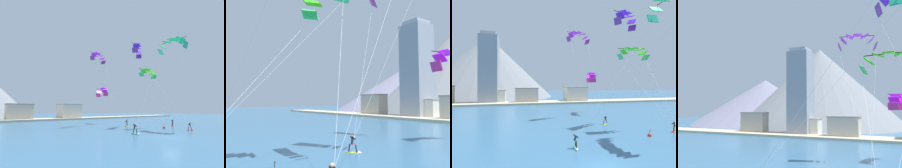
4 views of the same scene
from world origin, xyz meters
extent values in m
cube|color=#33B266|center=(-0.90, 5.65, 0.04)|extent=(0.67, 1.49, 0.07)
cylinder|color=#231E28|center=(-0.83, 6.04, 0.45)|extent=(0.17, 0.28, 0.77)
cylinder|color=#231E28|center=(-0.96, 5.26, 0.45)|extent=(0.17, 0.28, 0.77)
cube|color=#33B266|center=(-0.90, 5.65, 0.87)|extent=(0.36, 0.30, 0.12)
cylinder|color=#231E28|center=(-0.99, 5.67, 1.22)|extent=(0.46, 0.30, 0.66)
cylinder|color=#231E28|center=(-0.87, 5.77, 1.41)|extent=(0.56, 0.18, 0.43)
cylinder|color=#231E28|center=(-0.91, 5.53, 1.41)|extent=(0.56, 0.18, 0.43)
cylinder|color=black|center=(-0.71, 5.62, 1.38)|extent=(0.12, 0.52, 0.03)
sphere|color=brown|center=(-1.13, 5.69, 1.63)|extent=(0.24, 0.24, 0.24)
cone|color=white|center=(-1.04, 4.79, 0.10)|extent=(0.40, 0.35, 0.36)
cube|color=#E54C33|center=(16.53, 8.79, 0.04)|extent=(1.38, 1.27, 0.07)
cylinder|color=black|center=(16.22, 8.53, 0.45)|extent=(0.28, 0.26, 0.77)
cylinder|color=black|center=(16.83, 9.05, 0.45)|extent=(0.28, 0.26, 0.77)
cube|color=red|center=(16.53, 8.79, 0.87)|extent=(0.40, 0.41, 0.12)
cylinder|color=black|center=(16.56, 8.75, 1.22)|extent=(0.40, 0.42, 0.65)
cylinder|color=black|center=(16.40, 8.74, 1.40)|extent=(0.42, 0.48, 0.42)
cylinder|color=black|center=(16.59, 8.90, 1.40)|extent=(0.42, 0.48, 0.42)
cylinder|color=black|center=(16.38, 8.96, 1.37)|extent=(0.42, 0.36, 0.03)
sphere|color=tan|center=(16.62, 8.68, 1.64)|extent=(0.24, 0.24, 0.24)
cone|color=white|center=(17.19, 9.35, 0.10)|extent=(0.46, 0.47, 0.36)
cube|color=yellow|center=(8.34, 16.20, 0.04)|extent=(1.51, 0.85, 0.07)
cylinder|color=black|center=(7.96, 16.08, 0.43)|extent=(0.27, 0.19, 0.74)
cylinder|color=black|center=(8.72, 16.32, 0.43)|extent=(0.27, 0.19, 0.74)
cube|color=red|center=(8.34, 16.20, 0.84)|extent=(0.32, 0.37, 0.12)
cylinder|color=black|center=(8.35, 16.15, 1.17)|extent=(0.31, 0.39, 0.62)
cylinder|color=black|center=(8.21, 16.21, 1.35)|extent=(0.24, 0.53, 0.41)
cylinder|color=black|center=(8.44, 16.28, 1.35)|extent=(0.24, 0.53, 0.41)
cylinder|color=black|center=(8.27, 16.42, 1.32)|extent=(0.51, 0.19, 0.03)
sphere|color=#9E7051|center=(8.38, 16.07, 1.57)|extent=(0.23, 0.23, 0.23)
cone|color=white|center=(9.17, 16.47, 0.10)|extent=(0.39, 0.43, 0.36)
cube|color=#1D9775|center=(12.31, 8.48, 17.66)|extent=(1.73, 0.65, 1.34)
cube|color=#1DCE6B|center=(12.27, 7.79, 18.77)|extent=(1.74, 1.08, 1.10)
cube|color=#1DCE6B|center=(12.24, 6.72, 19.52)|extent=(1.74, 1.35, 0.69)
cylinder|color=silver|center=(5.80, 7.13, 9.20)|extent=(13.08, 3.05, 15.66)
cylinder|color=silver|center=(5.75, 3.92, 9.20)|extent=(12.97, 3.43, 15.66)
cube|color=#6A2D91|center=(9.93, 14.45, 19.19)|extent=(1.00, 1.62, 1.37)
cube|color=#6720E1|center=(10.55, 14.62, 20.30)|extent=(1.44, 1.83, 1.22)
cube|color=#6720E1|center=(11.49, 15.03, 21.06)|extent=(1.76, 1.95, 0.85)
cube|color=#6720E1|center=(12.59, 15.62, 21.33)|extent=(1.90, 1.97, 0.33)
cube|color=#6720E1|center=(13.66, 16.28, 21.06)|extent=(1.90, 1.89, 0.85)
cube|color=#6720E1|center=(14.49, 16.89, 20.30)|extent=(1.71, 1.70, 1.22)
cube|color=#6A2D91|center=(14.95, 17.34, 19.19)|extent=(1.34, 1.45, 1.37)
cylinder|color=black|center=(12.26, 16.20, 21.42)|extent=(5.36, 2.21, 0.10)
cylinder|color=silver|center=(13.08, 11.71, 9.97)|extent=(6.63, 5.55, 17.21)
cylinder|color=silver|center=(15.70, 13.21, 9.97)|extent=(1.41, 8.54, 17.21)
cube|color=#91318A|center=(3.14, 23.57, 17.80)|extent=(0.91, 1.50, 1.15)
cube|color=#CE24F0|center=(3.73, 23.74, 18.75)|extent=(1.27, 1.61, 0.96)
cube|color=#CE24F0|center=(4.63, 24.01, 19.39)|extent=(1.49, 1.68, 0.61)
cube|color=#CE24F0|center=(5.68, 24.34, 19.61)|extent=(1.55, 1.69, 0.16)
cube|color=#CE24F0|center=(6.73, 24.69, 19.39)|extent=(1.52, 1.67, 0.61)
cube|color=#CE24F0|center=(7.62, 25.00, 18.75)|extent=(1.32, 1.60, 0.96)
cube|color=#91318A|center=(8.19, 25.22, 17.80)|extent=(0.98, 1.48, 1.15)
cylinder|color=black|center=(5.49, 24.94, 19.63)|extent=(5.15, 1.59, 0.10)
cylinder|color=silver|center=(5.63, 19.98, 9.29)|extent=(5.31, 7.16, 15.95)
cylinder|color=silver|center=(8.30, 20.85, 9.29)|extent=(0.08, 8.89, 15.95)
cube|color=#34C86C|center=(8.61, 11.51, 12.16)|extent=(0.70, 1.37, 1.03)
cube|color=#36DB0F|center=(9.21, 11.43, 12.94)|extent=(0.94, 1.37, 0.88)
cube|color=#36DB0F|center=(10.06, 11.38, 13.45)|extent=(1.05, 1.37, 0.61)
cube|color=#36DB0F|center=(11.03, 11.36, 13.63)|extent=(1.03, 1.37, 0.26)
cube|color=#36DB0F|center=(12.00, 11.38, 13.45)|extent=(1.05, 1.37, 0.61)
cube|color=#36DB0F|center=(12.85, 11.43, 12.94)|extent=(0.94, 1.37, 0.88)
cube|color=#34C86C|center=(13.45, 11.51, 12.16)|extent=(0.70, 1.37, 1.03)
cylinder|color=black|center=(11.03, 11.97, 13.69)|extent=(4.94, 0.60, 0.10)
cylinder|color=silver|center=(9.74, 6.93, 6.47)|extent=(2.67, 9.29, 10.49)
cylinder|color=silver|center=(12.35, 6.92, 6.47)|extent=(2.60, 9.29, 10.49)
cube|color=#CA2879|center=(10.29, 26.50, 8.71)|extent=(1.61, 0.74, 1.15)
cube|color=#D914ED|center=(10.40, 27.02, 9.68)|extent=(1.69, 1.14, 0.96)
cube|color=#D914ED|center=(10.58, 27.89, 10.35)|extent=(1.74, 1.39, 0.60)
cube|color=#D914ED|center=(10.79, 28.95, 10.59)|extent=(1.75, 1.44, 0.13)
cube|color=#D914ED|center=(11.00, 30.02, 10.35)|extent=(1.74, 1.38, 0.60)
cube|color=#D914ED|center=(11.17, 30.89, 9.68)|extent=(1.69, 1.12, 0.96)
cube|color=#CA2879|center=(11.27, 31.41, 8.71)|extent=(1.61, 0.72, 1.15)
cylinder|color=black|center=(10.10, 29.09, 10.59)|extent=(1.09, 4.85, 0.10)
sphere|color=red|center=(11.08, 7.73, 0.15)|extent=(0.56, 0.56, 0.56)
cylinder|color=black|center=(11.08, 7.73, 0.65)|extent=(0.04, 0.04, 0.44)
cube|color=red|center=(11.17, 7.73, 0.83)|extent=(0.18, 0.01, 0.12)
cube|color=#BCAD8E|center=(0.00, 56.72, 0.35)|extent=(180.00, 10.00, 0.70)
cube|color=#B7AD9E|center=(-4.97, 58.03, 3.00)|extent=(8.89, 4.38, 5.99)
cube|color=gray|center=(-4.97, 58.03, 6.14)|extent=(9.25, 4.55, 0.30)
cube|color=beige|center=(15.79, 58.78, 3.17)|extent=(9.14, 6.96, 6.34)
cube|color=gray|center=(15.79, 58.78, 6.49)|extent=(9.51, 7.24, 0.30)
cube|color=silver|center=(-16.76, 61.04, 2.59)|extent=(6.89, 4.43, 5.18)
cube|color=#99958B|center=(-16.76, 61.04, 5.33)|extent=(7.17, 4.60, 0.30)
cube|color=gray|center=(-19.59, 60.59, 13.49)|extent=(7.00, 7.00, 26.99)
cube|color=#979DA8|center=(-19.59, 60.59, 27.59)|extent=(5.60, 5.60, 1.20)
cone|color=slate|center=(-27.90, 103.42, 19.18)|extent=(80.47, 80.47, 38.35)
camera|label=1|loc=(-23.13, -13.48, 3.81)|focal=28.00mm
camera|label=2|loc=(27.19, 1.96, 4.76)|focal=40.00mm
camera|label=3|loc=(-7.24, -14.09, 7.54)|focal=28.00mm
camera|label=4|loc=(12.79, -13.77, 8.24)|focal=40.00mm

